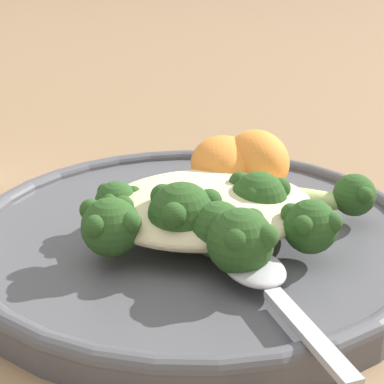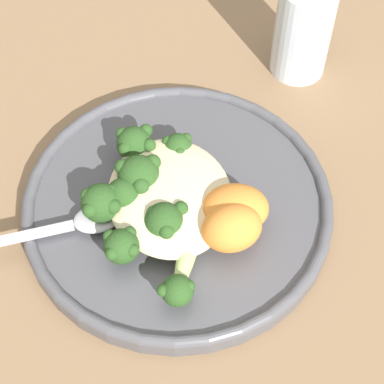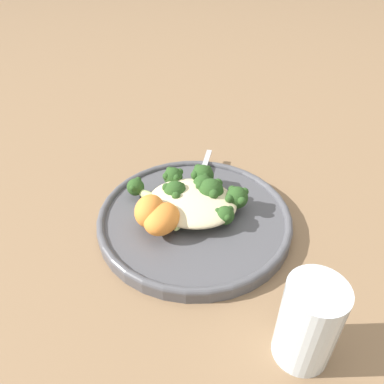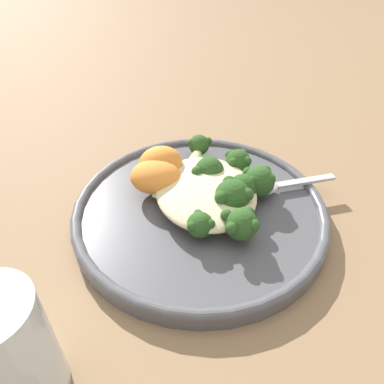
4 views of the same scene
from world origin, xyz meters
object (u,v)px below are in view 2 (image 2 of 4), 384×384
at_px(quinoa_mound, 170,196).
at_px(broccoli_stalk_3, 148,198).
at_px(water_glass, 303,30).
at_px(spoon, 85,221).
at_px(plate, 178,206).
at_px(broccoli_stalk_4, 128,202).
at_px(sweet_potato_chunk_1, 232,228).
at_px(broccoli_stalk_1, 151,157).
at_px(sweet_potato_chunk_0, 235,208).
at_px(broccoli_stalk_0, 185,162).
at_px(broccoli_stalk_6, 175,217).
at_px(broccoli_stalk_7, 185,259).
at_px(broccoli_stalk_5, 144,234).
at_px(broccoli_stalk_2, 145,178).

relative_size(quinoa_mound, broccoli_stalk_3, 1.10).
height_order(broccoli_stalk_3, water_glass, water_glass).
height_order(spoon, water_glass, water_glass).
distance_m(broccoli_stalk_3, water_glass, 0.26).
relative_size(plate, spoon, 2.43).
bearing_deg(broccoli_stalk_4, broccoli_stalk_3, -171.39).
relative_size(broccoli_stalk_4, sweet_potato_chunk_1, 2.43).
height_order(broccoli_stalk_1, broccoli_stalk_3, broccoli_stalk_1).
bearing_deg(sweet_potato_chunk_1, water_glass, -30.20).
distance_m(quinoa_mound, sweet_potato_chunk_0, 0.06).
xyz_separation_m(broccoli_stalk_0, broccoli_stalk_1, (0.01, 0.03, 0.00)).
height_order(broccoli_stalk_6, spoon, broccoli_stalk_6).
bearing_deg(water_glass, broccoli_stalk_7, 144.03).
height_order(plate, water_glass, water_glass).
relative_size(broccoli_stalk_5, broccoli_stalk_7, 0.97).
distance_m(sweet_potato_chunk_1, water_glass, 0.25).
relative_size(broccoli_stalk_2, sweet_potato_chunk_0, 1.40).
xyz_separation_m(broccoli_stalk_1, broccoli_stalk_3, (-0.04, 0.01, -0.00)).
relative_size(quinoa_mound, water_glass, 1.24).
height_order(quinoa_mound, sweet_potato_chunk_0, sweet_potato_chunk_0).
height_order(broccoli_stalk_3, sweet_potato_chunk_0, sweet_potato_chunk_0).
relative_size(broccoli_stalk_1, water_glass, 0.99).
bearing_deg(broccoli_stalk_2, broccoli_stalk_4, 72.98).
distance_m(plate, quinoa_mound, 0.02).
relative_size(broccoli_stalk_6, water_glass, 0.71).
xyz_separation_m(plate, water_glass, (0.17, -0.16, 0.04)).
relative_size(broccoli_stalk_1, sweet_potato_chunk_1, 2.00).
relative_size(broccoli_stalk_0, broccoli_stalk_2, 1.04).
relative_size(quinoa_mound, broccoli_stalk_5, 1.18).
height_order(plate, broccoli_stalk_0, broccoli_stalk_0).
bearing_deg(broccoli_stalk_5, broccoli_stalk_3, -132.17).
relative_size(broccoli_stalk_7, sweet_potato_chunk_0, 1.98).
bearing_deg(sweet_potato_chunk_1, spoon, 71.03).
xyz_separation_m(broccoli_stalk_5, broccoli_stalk_7, (-0.03, -0.03, -0.00)).
bearing_deg(spoon, water_glass, -148.80).
height_order(broccoli_stalk_4, broccoli_stalk_5, broccoli_stalk_4).
bearing_deg(plate, water_glass, -44.62).
bearing_deg(plate, quinoa_mound, 108.50).
xyz_separation_m(broccoli_stalk_7, sweet_potato_chunk_0, (0.04, -0.05, 0.01)).
distance_m(broccoli_stalk_0, broccoli_stalk_5, 0.09).
relative_size(broccoli_stalk_0, broccoli_stalk_5, 0.76).
distance_m(broccoli_stalk_1, broccoli_stalk_6, 0.07).
distance_m(plate, broccoli_stalk_5, 0.06).
bearing_deg(sweet_potato_chunk_0, broccoli_stalk_4, 73.39).
relative_size(plate, broccoli_stalk_4, 2.26).
bearing_deg(sweet_potato_chunk_0, sweet_potato_chunk_1, 158.52).
distance_m(broccoli_stalk_2, water_glass, 0.24).
relative_size(plate, sweet_potato_chunk_1, 5.49).
height_order(plate, broccoli_stalk_2, broccoli_stalk_2).
xyz_separation_m(sweet_potato_chunk_0, sweet_potato_chunk_1, (-0.02, 0.01, 0.00)).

